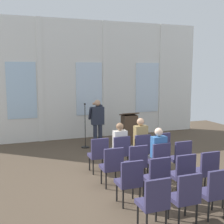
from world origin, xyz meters
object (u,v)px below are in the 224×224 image
at_px(speaker, 97,120).
at_px(chair_r0_c2, 141,149).
at_px(audience_r0_c1, 119,143).
at_px(chair_r1_c3, 181,156).
at_px(audience_r1_c2, 158,151).
at_px(chair_r3_c0, 154,200).
at_px(chair_r1_c2, 159,159).
at_px(chair_r3_c2, 214,190).
at_px(lectern, 129,129).
at_px(chair_r1_c1, 136,161).
at_px(chair_r2_c1, 157,176).
at_px(chair_r1_c0, 112,164).
at_px(audience_r0_c2, 140,140).
at_px(chair_r3_c1, 185,195).
at_px(chair_r0_c1, 120,151).
at_px(chair_r0_c0, 99,153).
at_px(chair_r2_c0, 130,179).
at_px(chair_r2_c2, 183,172).
at_px(mic_stand, 85,138).
at_px(chair_r2_c3, 206,169).
at_px(chair_r0_c3, 160,147).

height_order(speaker, chair_r0_c2, speaker).
height_order(audience_r0_c1, chair_r1_c3, audience_r0_c1).
xyz_separation_m(audience_r0_c1, audience_r1_c2, (0.61, -1.00, 0.00)).
height_order(chair_r1_c3, chair_r3_c0, same).
distance_m(chair_r1_c2, chair_r3_c2, 2.01).
relative_size(lectern, chair_r1_c1, 1.23).
distance_m(chair_r2_c1, chair_r3_c2, 1.18).
height_order(chair_r0_c2, chair_r1_c0, same).
xyz_separation_m(chair_r0_c2, chair_r3_c2, (0.00, -3.01, 0.00)).
bearing_deg(lectern, audience_r0_c2, -107.41).
height_order(chair_r1_c1, audience_r1_c2, audience_r1_c2).
height_order(chair_r1_c3, chair_r3_c1, same).
bearing_deg(chair_r1_c2, chair_r3_c2, -90.00).
relative_size(speaker, chair_r0_c1, 1.77).
height_order(chair_r0_c0, chair_r2_c0, same).
height_order(chair_r0_c0, chair_r2_c2, same).
xyz_separation_m(mic_stand, chair_r3_c1, (0.27, -5.58, 0.20)).
relative_size(chair_r2_c2, chair_r2_c3, 1.00).
xyz_separation_m(lectern, chair_r0_c1, (-1.39, -2.58, -0.02)).
bearing_deg(chair_r3_c2, chair_r3_c1, 180.00).
height_order(chair_r1_c3, chair_r2_c1, same).
bearing_deg(mic_stand, audience_r0_c1, -83.80).
bearing_deg(chair_r1_c1, chair_r1_c2, 0.00).
bearing_deg(chair_r1_c0, chair_r0_c0, 90.00).
xyz_separation_m(audience_r0_c1, chair_r1_c3, (1.22, -1.09, -0.18)).
bearing_deg(lectern, audience_r1_c2, -102.62).
distance_m(lectern, chair_r1_c1, 3.84).
height_order(chair_r1_c0, chair_r1_c2, same).
xyz_separation_m(chair_r1_c0, audience_r1_c2, (1.22, 0.08, 0.19)).
bearing_deg(chair_r1_c3, chair_r2_c3, -90.00).
relative_size(chair_r0_c0, chair_r0_c3, 1.00).
xyz_separation_m(chair_r0_c2, chair_r2_c0, (-1.22, -2.01, 0.00)).
bearing_deg(audience_r0_c2, speaker, 101.57).
xyz_separation_m(chair_r0_c0, audience_r1_c2, (1.22, -0.92, 0.19)).
xyz_separation_m(lectern, chair_r1_c3, (-0.17, -3.58, -0.02)).
distance_m(chair_r2_c0, chair_r3_c2, 1.58).
xyz_separation_m(audience_r0_c1, chair_r3_c2, (0.61, -3.10, -0.18)).
bearing_deg(chair_r0_c2, audience_r1_c2, -90.00).
distance_m(speaker, chair_r2_c2, 4.49).
xyz_separation_m(chair_r0_c3, chair_r1_c0, (-1.83, -1.00, 0.00)).
relative_size(chair_r0_c1, chair_r1_c2, 1.00).
relative_size(chair_r1_c3, chair_r2_c1, 1.00).
xyz_separation_m(chair_r0_c0, chair_r0_c1, (0.61, 0.00, 0.00)).
bearing_deg(speaker, chair_r2_c2, -83.81).
bearing_deg(chair_r3_c1, chair_r2_c1, 90.00).
height_order(audience_r0_c2, chair_r2_c2, audience_r0_c2).
bearing_deg(audience_r1_c2, chair_r0_c3, 56.44).
xyz_separation_m(audience_r0_c1, chair_r1_c1, (0.00, -1.09, -0.18)).
bearing_deg(chair_r2_c2, mic_stand, 100.90).
xyz_separation_m(chair_r0_c0, chair_r1_c0, (0.00, -1.00, 0.00)).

